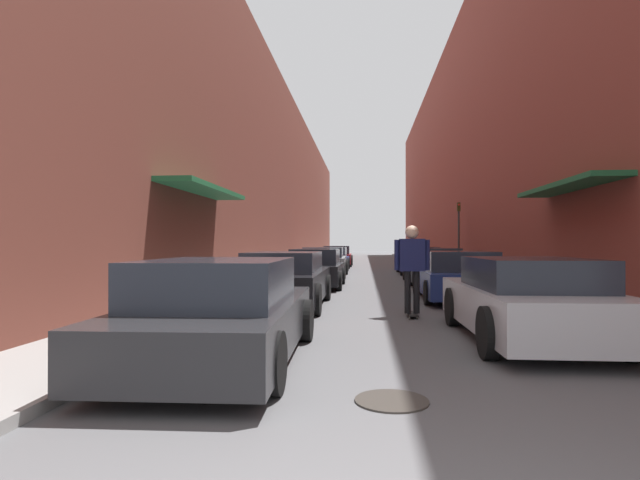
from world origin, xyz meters
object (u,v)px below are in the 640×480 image
parked_car_left_2 (316,269)px  parked_car_right_1 (457,276)px  parked_car_left_0 (221,313)px  traffic_light (459,228)px  parked_car_left_1 (285,280)px  parked_car_left_3 (324,262)px  parked_car_right_0 (527,300)px  manhole_cover (392,401)px  skateboarder (412,260)px  parked_car_left_5 (337,256)px  parked_car_right_3 (419,261)px  parked_car_left_4 (332,259)px  parked_car_right_2 (434,266)px

parked_car_left_2 → parked_car_right_1: (4.11, -3.42, -0.00)m
parked_car_left_0 → traffic_light: traffic_light is taller
parked_car_left_1 → parked_car_left_3: bearing=89.8°
parked_car_right_0 → parked_car_left_0: bearing=-158.1°
parked_car_left_0 → manhole_cover: (2.05, -1.39, -0.61)m
parked_car_left_2 → skateboarder: skateboarder is taller
parked_car_right_1 → manhole_cover: 9.03m
parked_car_left_2 → parked_car_left_5: parked_car_left_5 is taller
parked_car_left_0 → parked_car_right_3: bearing=76.4°
manhole_cover → parked_car_left_2: bearing=98.9°
parked_car_right_1 → traffic_light: traffic_light is taller
parked_car_left_4 → parked_car_left_0: bearing=-90.0°
parked_car_left_1 → traffic_light: bearing=65.6°
parked_car_left_4 → parked_car_right_1: parked_car_right_1 is taller
parked_car_left_1 → parked_car_right_3: parked_car_right_3 is taller
parked_car_left_3 → parked_car_right_3: 5.03m
parked_car_right_1 → parked_car_right_2: parked_car_right_2 is taller
parked_car_left_0 → parked_car_left_2: parked_car_left_2 is taller
parked_car_left_4 → parked_car_right_2: parked_car_right_2 is taller
skateboarder → parked_car_left_0: bearing=-123.9°
parked_car_left_5 → skateboarder: size_ratio=2.13×
parked_car_right_1 → manhole_cover: bearing=-104.2°
parked_car_left_2 → skateboarder: bearing=-68.6°
parked_car_left_4 → manhole_cover: 23.17m
parked_car_left_4 → manhole_cover: size_ratio=5.63×
parked_car_right_2 → parked_car_right_3: bearing=89.3°
parked_car_left_4 → traffic_light: 7.04m
parked_car_right_0 → parked_car_right_1: parked_car_right_1 is taller
parked_car_right_2 → parked_car_right_3: parked_car_right_2 is taller
parked_car_left_4 → parked_car_right_3: 5.51m
parked_car_right_2 → skateboarder: 8.99m
parked_car_left_2 → traffic_light: size_ratio=1.17×
parked_car_left_2 → parked_car_left_1: bearing=-92.2°
parked_car_right_3 → skateboarder: (-1.71, -14.37, 0.51)m
traffic_light → parked_car_left_1: bearing=-114.4°
skateboarder → traffic_light: bearing=76.4°
manhole_cover → traffic_light: 22.31m
parked_car_left_3 → parked_car_right_2: bearing=-36.3°
parked_car_left_0 → skateboarder: bearing=56.1°
parked_car_left_0 → parked_car_right_3: (4.47, 18.47, 0.02)m
parked_car_left_2 → parked_car_right_2: bearing=26.9°
parked_car_left_2 → parked_car_right_3: 8.83m
parked_car_left_3 → manhole_cover: bearing=-83.3°
skateboarder → manhole_cover: 5.65m
parked_car_right_0 → parked_car_left_1: bearing=139.2°
parked_car_left_2 → traffic_light: traffic_light is taller
parked_car_left_4 → skateboarder: 17.80m
parked_car_left_5 → parked_car_right_1: (4.24, -19.07, -0.02)m
skateboarder → manhole_cover: size_ratio=2.65×
parked_car_left_3 → parked_car_right_0: bearing=-73.5°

